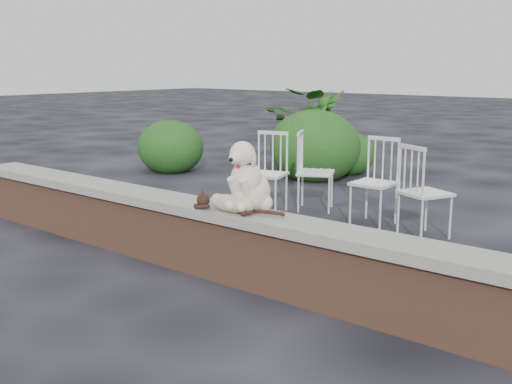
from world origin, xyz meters
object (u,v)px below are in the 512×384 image
Objects in this scene: dog at (251,175)px; cat at (231,202)px; chair_c at (425,191)px; potted_plant_a at (304,128)px; chair_e at (316,171)px; potted_plant_b at (325,132)px; chair_a at (267,173)px; chair_b at (374,182)px.

dog is 0.62× the size of cat.
chair_c is 4.36m from potted_plant_a.
chair_e is 0.72× the size of potted_plant_b.
dog is 0.61× the size of chair_c.
dog is at bearing 174.91° from chair_e.
chair_e reaches higher than cat.
dog is 0.42× the size of potted_plant_a.
potted_plant_b reaches higher than dog.
chair_c is (0.60, 2.24, -0.19)m from cat.
chair_a is 1.00× the size of chair_e.
potted_plant_a reaches higher than chair_c.
potted_plant_b is at bearing 110.29° from dog.
potted_plant_a is (-2.80, 4.97, 0.01)m from cat.
chair_a is at bearing -70.13° from potted_plant_b.
chair_a is at bearing 114.01° from chair_e.
chair_b is (1.24, 0.30, 0.00)m from chair_a.
chair_a is 1.28m from chair_b.
cat is at bearing -74.65° from chair_a.
chair_c is at bearing -38.79° from potted_plant_a.
chair_c is (1.52, -0.31, 0.00)m from chair_e.
cat is 0.70× the size of potted_plant_b.
cat is 0.68× the size of potted_plant_a.
cat is 0.97× the size of chair_b.
chair_e is 3.07m from potted_plant_a.
chair_a reaches higher than cat.
chair_e is at bearing 35.24° from chair_a.
dog is 0.27m from cat.
chair_e is at bearing -59.08° from potted_plant_b.
chair_a is 0.60m from chair_e.
dog is 0.61× the size of chair_a.
dog is 0.61× the size of chair_e.
cat is 2.45m from chair_a.
potted_plant_a reaches higher than chair_e.
potted_plant_b is (-1.36, 2.27, 0.19)m from chair_e.
chair_b is (-0.13, 2.22, -0.39)m from dog.
chair_c is 0.70× the size of potted_plant_a.
chair_a is 1.00× the size of chair_c.
chair_a is 3.27m from potted_plant_a.
chair_a is 1.90m from chair_c.
cat is 5.33m from potted_plant_b.
chair_b is 3.32m from potted_plant_b.
chair_b is at bearing -3.04° from chair_a.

